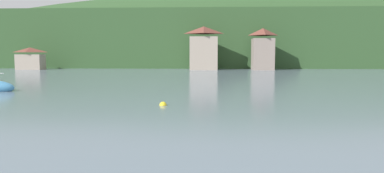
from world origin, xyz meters
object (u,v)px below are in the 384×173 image
(shore_building_central, at_px, (263,50))
(shore_building_westcentral, at_px, (204,49))
(mooring_buoy_near, at_px, (163,105))
(shore_building_west, at_px, (30,59))

(shore_building_central, bearing_deg, shore_building_westcentral, -179.14)
(shore_building_westcentral, xyz_separation_m, shore_building_central, (14.41, 0.22, -0.23))
(shore_building_central, height_order, mooring_buoy_near, shore_building_central)
(shore_building_westcentral, distance_m, mooring_buoy_near, 60.24)
(shore_building_westcentral, relative_size, mooring_buoy_near, 18.59)
(mooring_buoy_near, bearing_deg, shore_building_westcentral, 87.78)
(shore_building_west, bearing_deg, shore_building_westcentral, 1.06)
(shore_building_west, xyz_separation_m, shore_building_central, (57.65, 1.02, 2.24))
(shore_building_west, bearing_deg, shore_building_central, 1.01)
(shore_building_central, xyz_separation_m, mooring_buoy_near, (-16.74, -60.19, -4.90))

